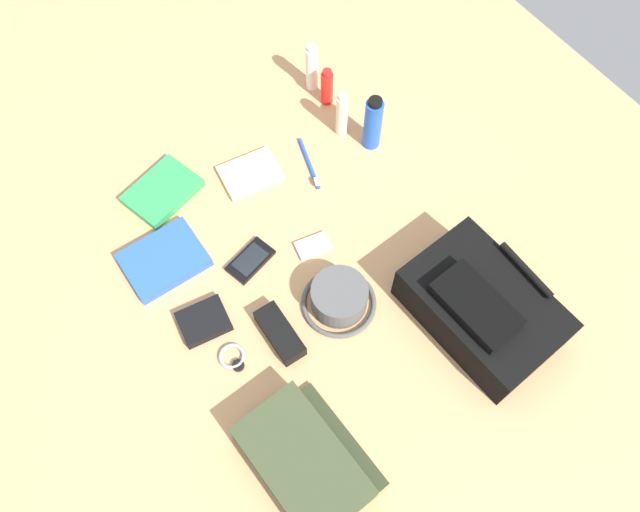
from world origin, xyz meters
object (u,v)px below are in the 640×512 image
toiletry_pouch (304,462)px  media_player (313,246)px  backpack (482,308)px  cell_phone (250,260)px  lotion_bottle (342,115)px  travel_guidebook (164,260)px  paperback_novel (163,192)px  deodorant_spray (373,123)px  notepad (252,173)px  wallet (204,321)px  sunglasses_case (280,333)px  wristwatch (233,358)px  bucket_hat (339,298)px  toothpaste_tube (312,68)px  toothbrush (310,166)px  sunscreen_spray (327,87)px

toiletry_pouch → media_player: 0.52m
backpack → toiletry_pouch: (0.04, -0.51, -0.02)m
toiletry_pouch → cell_phone: size_ratio=2.26×
lotion_bottle → travel_guidebook: size_ratio=0.77×
media_player → paperback_novel: bearing=-146.8°
toiletry_pouch → deodorant_spray: 0.85m
cell_phone → notepad: 0.25m
backpack → travel_guidebook: size_ratio=1.91×
wallet → sunglasses_case: sunglasses_case is taller
cell_phone → wallet: (0.07, -0.17, 0.01)m
travel_guidebook → lotion_bottle: bearing=97.4°
deodorant_spray → cell_phone: (0.12, -0.45, -0.08)m
wristwatch → bucket_hat: bearing=84.1°
sunglasses_case → cell_phone: bearing=168.5°
media_player → sunglasses_case: 0.24m
notepad → wallet: bearing=-39.2°
bucket_hat → lotion_bottle: size_ratio=1.21×
media_player → toothpaste_tube: bearing=145.5°
lotion_bottle → sunglasses_case: 0.61m
travel_guidebook → wristwatch: size_ratio=2.66×
toiletry_pouch → bucket_hat: bearing=133.2°
toothbrush → notepad: (-0.07, -0.14, 0.00)m
toothpaste_tube → cell_phone: (0.37, -0.44, -0.07)m
toiletry_pouch → wristwatch: bearing=-179.7°
travel_guidebook → toothbrush: travel_guidebook is taller
bucket_hat → deodorant_spray: (-0.33, 0.34, 0.05)m
deodorant_spray → cell_phone: bearing=-75.6°
toiletry_pouch → toothpaste_tube: toothpaste_tube is taller
toothpaste_tube → wristwatch: bearing=-47.4°
cell_phone → wallet: 0.19m
cell_phone → wristwatch: bearing=-41.4°
cell_phone → toothpaste_tube: bearing=130.1°
travel_guidebook → toiletry_pouch: bearing=1.0°
deodorant_spray → toothbrush: size_ratio=1.06×
toiletry_pouch → media_player: toiletry_pouch is taller
media_player → wristwatch: same height
bucket_hat → cell_phone: bucket_hat is taller
toothpaste_tube → media_player: 0.52m
toothpaste_tube → toothbrush: (0.22, -0.16, -0.07)m
backpack → deodorant_spray: size_ratio=2.12×
toothbrush → sunglasses_case: 0.47m
bucket_hat → wristwatch: bucket_hat is taller
bucket_hat → sunscreen_spray: 0.61m
lotion_bottle → travel_guidebook: (0.08, -0.58, -0.06)m
backpack → notepad: bearing=-161.4°
toothpaste_tube → cell_phone: size_ratio=1.19×
toiletry_pouch → sunscreen_spray: sunscreen_spray is taller
media_player → bucket_hat: bearing=-13.0°
toiletry_pouch → sunglasses_case: (-0.27, 0.11, -0.02)m
toothbrush → notepad: bearing=-116.4°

